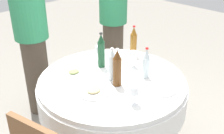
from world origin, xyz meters
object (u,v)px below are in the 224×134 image
wine_glass_west (99,50)px  wine_glass_north (134,91)px  bottle_amber_far (134,42)px  plate_front (161,88)px  wine_glass_mid (116,57)px  person_outer (113,20)px  bottle_dark_green_west (101,51)px  plate_inner (94,92)px  person_far (33,42)px  dining_table (112,94)px  plate_south (74,73)px  bottle_clear_left (146,64)px  bottle_clear_outer (112,65)px  bottle_brown_mid (117,68)px  wine_glass_rear (133,56)px

wine_glass_west → wine_glass_north: size_ratio=1.05×
wine_glass_west → bottle_amber_far: bearing=-23.8°
plate_front → wine_glass_west: bearing=89.8°
wine_glass_mid → person_outer: bearing=45.6°
plate_front → bottle_dark_green_west: bearing=95.3°
plate_inner → person_far: person_far is taller
dining_table → plate_inner: bearing=-168.2°
wine_glass_north → plate_south: size_ratio=0.72×
wine_glass_mid → person_outer: (0.74, 0.75, 0.00)m
bottle_dark_green_west → wine_glass_mid: bottle_dark_green_west is taller
dining_table → plate_south: plate_south is taller
wine_glass_north → person_outer: 1.64m
bottle_clear_left → wine_glass_west: size_ratio=1.76×
bottle_clear_left → wine_glass_mid: bearing=98.1°
wine_glass_north → plate_front: 0.32m
bottle_dark_green_west → person_outer: bearing=38.4°
plate_front → bottle_clear_outer: bearing=111.0°
bottle_brown_mid → wine_glass_rear: size_ratio=2.10×
plate_inner → person_far: 1.06m
wine_glass_west → plate_front: size_ratio=0.60×
bottle_clear_outer → plate_front: (0.15, -0.39, -0.12)m
plate_inner → plate_front: (0.41, -0.34, -0.00)m
plate_inner → wine_glass_west: bearing=42.6°
bottle_clear_outer → bottle_clear_left: size_ratio=1.04×
dining_table → wine_glass_rear: size_ratio=8.36×
bottle_dark_green_west → bottle_brown_mid: (-0.14, -0.33, -0.00)m
wine_glass_north → wine_glass_west: bearing=66.3°
wine_glass_rear → plate_inner: size_ratio=0.62×
wine_glass_mid → person_far: size_ratio=0.09×
bottle_clear_outer → plate_south: 0.36m
wine_glass_mid → wine_glass_rear: bearing=-42.2°
person_far → plate_inner: bearing=-104.3°
plate_south → person_outer: person_outer is taller
bottle_clear_left → person_outer: 1.27m
plate_front → wine_glass_rear: bearing=70.9°
bottle_clear_outer → wine_glass_rear: bearing=2.9°
bottle_clear_outer → plate_inner: (-0.26, -0.06, -0.12)m
bottle_brown_mid → wine_glass_north: 0.29m
bottle_clear_outer → plate_inner: 0.29m
wine_glass_mid → plate_south: 0.40m
bottle_amber_far → plate_front: bearing=-120.1°
bottle_amber_far → bottle_brown_mid: size_ratio=0.95×
bottle_dark_green_west → wine_glass_rear: bottle_dark_green_west is taller
bottle_dark_green_west → person_outer: person_outer is taller
person_far → plate_front: bearing=-86.2°
wine_glass_north → person_outer: bearing=49.5°
bottle_brown_mid → dining_table: bearing=67.1°
bottle_brown_mid → wine_glass_mid: (0.22, 0.22, -0.05)m
wine_glass_north → person_far: (0.01, 1.37, -0.02)m
dining_table → bottle_clear_left: size_ratio=4.70×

